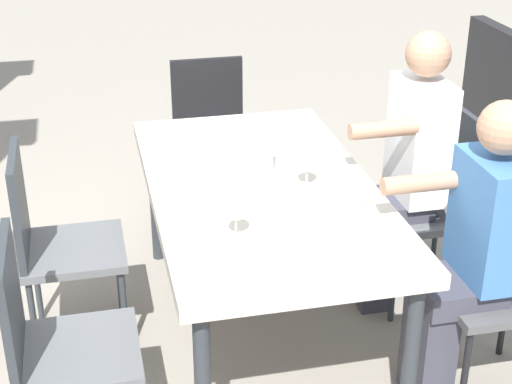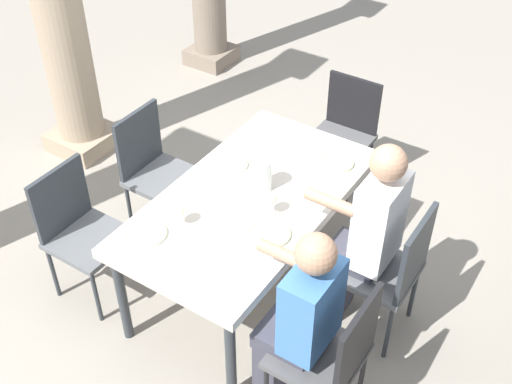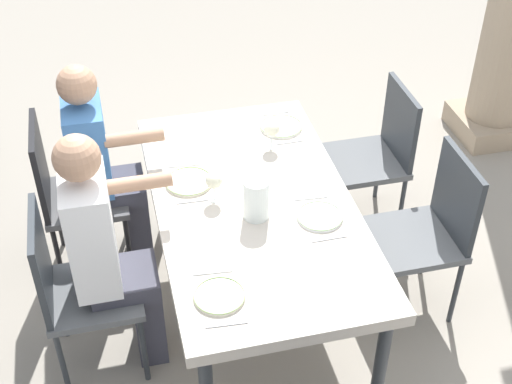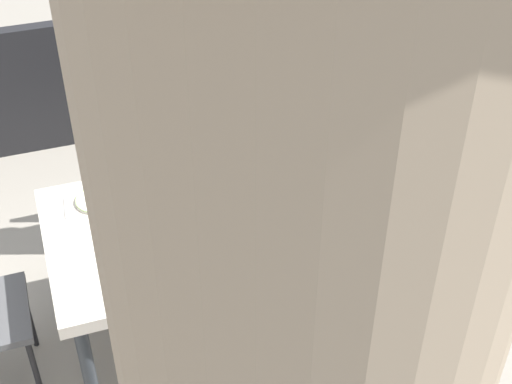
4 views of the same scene
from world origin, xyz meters
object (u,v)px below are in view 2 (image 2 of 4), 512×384
chair_west_south (333,354)px  plate_0 (146,234)px  chair_mid_north (154,166)px  plate_1 (270,234)px  chair_mid_south (392,267)px  wine_glass_0 (178,210)px  diner_woman_green (366,233)px  plate_3 (337,163)px  chair_west_north (79,226)px  plate_2 (231,165)px  wine_glass_1 (270,198)px  chair_head_east (344,129)px  water_pitcher (262,176)px  dining_table (250,205)px  diner_man_white (299,318)px

chair_west_south → plate_0: (-0.01, 1.19, 0.22)m
chair_mid_north → plate_1: (-0.36, -1.17, 0.23)m
chair_mid_south → wine_glass_0: size_ratio=6.10×
diner_woman_green → plate_3: (0.45, 0.43, 0.05)m
plate_0 → plate_3: same height
chair_west_north → plate_3: bearing=-45.2°
chair_west_south → diner_woman_green: 0.76m
diner_woman_green → plate_1: 0.56m
plate_2 → plate_3: same height
chair_mid_south → wine_glass_1: 0.81m
plate_0 → chair_head_east: bearing=-9.0°
chair_west_north → chair_mid_south: size_ratio=0.96×
chair_head_east → chair_mid_south: bearing=-142.0°
chair_head_east → diner_woman_green: (-1.15, -0.71, 0.19)m
chair_mid_north → diner_woman_green: (-0.00, -1.60, 0.18)m
water_pitcher → chair_mid_south: bearing=-88.1°
chair_west_south → plate_0: size_ratio=4.07×
dining_table → wine_glass_0: (-0.43, 0.20, 0.17)m
water_pitcher → diner_woman_green: bearing=-87.8°
wine_glass_1 → water_pitcher: 0.24m
dining_table → chair_head_east: chair_head_east is taller
wine_glass_0 → chair_west_north: bearing=103.1°
plate_0 → chair_west_north: bearing=89.3°
dining_table → plate_3: size_ratio=7.96×
chair_west_north → plate_1: size_ratio=3.80×
chair_head_east → plate_3: 0.79m
dining_table → diner_woman_green: bearing=-79.7°
chair_west_north → chair_mid_south: (0.73, -1.79, 0.02)m
chair_mid_north → wine_glass_1: bearing=-100.5°
chair_mid_south → plate_2: 1.19m
diner_man_white → plate_0: bearing=90.6°
chair_west_south → chair_mid_south: 0.73m
plate_2 → diner_man_white: bearing=-129.0°
chair_west_north → plate_2: size_ratio=4.16×
chair_mid_south → plate_3: bearing=53.9°
plate_2 → diner_woman_green: bearing=-93.4°
chair_mid_south → plate_2: size_ratio=4.31×
chair_head_east → plate_2: chair_head_east is taller
plate_2 → water_pitcher: (-0.08, -0.29, 0.08)m
plate_0 → chair_west_south: bearing=-89.6°
chair_mid_north → plate_3: size_ratio=4.32×
wine_glass_1 → plate_0: bearing=138.2°
chair_west_south → plate_3: size_ratio=4.41×
wine_glass_1 → plate_1: bearing=-147.5°
plate_3 → water_pitcher: 0.55m
water_pitcher → dining_table: bearing=172.1°
chair_west_north → water_pitcher: 1.19m
dining_table → chair_mid_north: size_ratio=1.84×
chair_head_east → wine_glass_0: (-1.71, 0.20, 0.34)m
wine_glass_0 → plate_1: bearing=-66.3°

